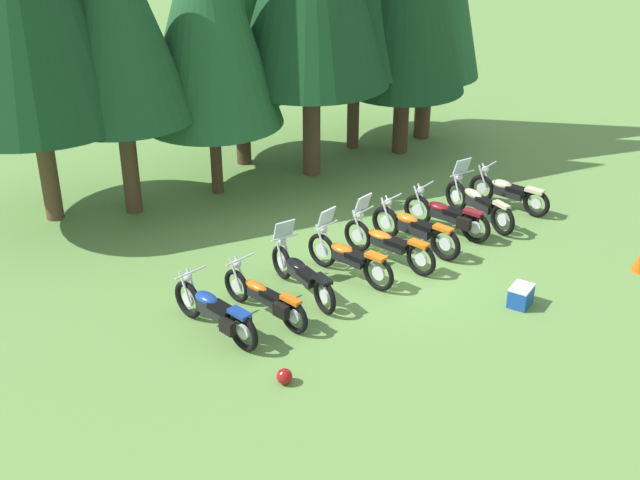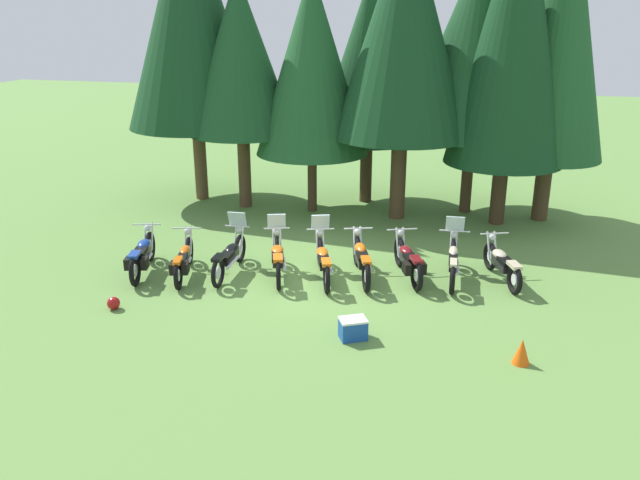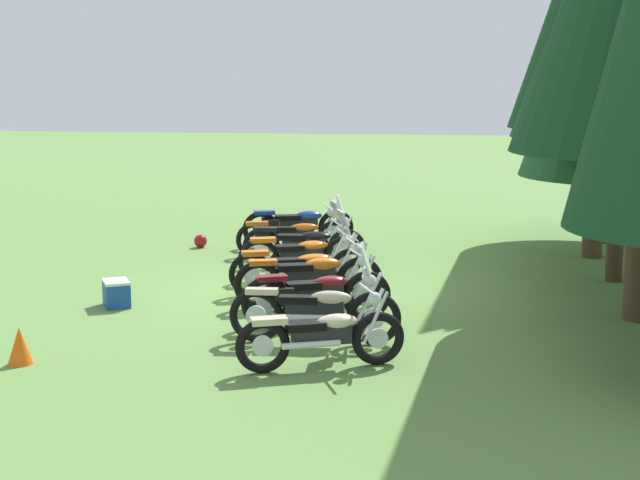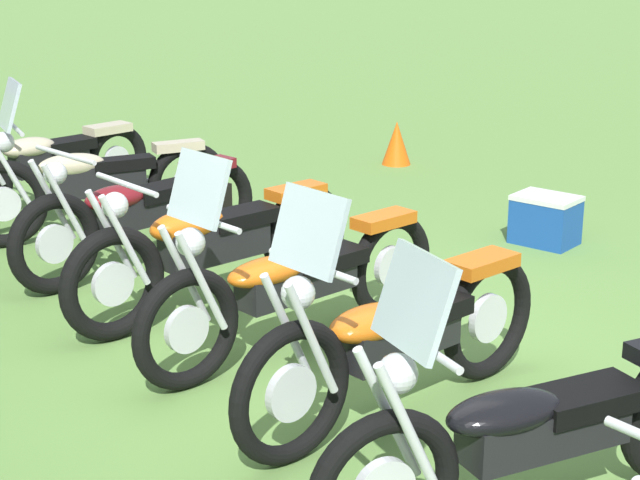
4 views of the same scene
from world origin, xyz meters
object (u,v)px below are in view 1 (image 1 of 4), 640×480
object	(u,v)px
traffic_cone	(640,261)
pine_tree_1	(113,14)
pine_tree_2	(207,12)
dropped_helmet	(284,376)
motorcycle_8	(508,192)
motorcycle_4	(388,243)
motorcycle_7	(478,203)
motorcycle_0	(216,311)
motorcycle_1	(266,298)
motorcycle_2	(302,273)
motorcycle_3	(349,257)
picnic_cooler	(521,296)
motorcycle_5	(414,229)
motorcycle_6	(448,215)

from	to	relation	value
traffic_cone	pine_tree_1	bearing A→B (deg)	135.82
pine_tree_2	dropped_helmet	xyz separation A→B (m)	(-2.18, -8.05, -4.41)
motorcycle_8	motorcycle_4	bearing A→B (deg)	80.63
motorcycle_4	motorcycle_7	size ratio (longest dim) A/B	0.98
motorcycle_4	pine_tree_2	distance (m)	6.88
motorcycle_0	motorcycle_1	size ratio (longest dim) A/B	1.02
motorcycle_7	dropped_helmet	distance (m)	7.69
motorcycle_7	motorcycle_8	distance (m)	1.14
motorcycle_2	dropped_helmet	size ratio (longest dim) A/B	8.54
motorcycle_1	motorcycle_4	xyz separation A→B (m)	(3.23, 0.75, 0.03)
motorcycle_3	dropped_helmet	world-z (taller)	motorcycle_3
dropped_helmet	motorcycle_2	bearing A→B (deg)	56.32
dropped_helmet	motorcycle_0	bearing A→B (deg)	101.40
motorcycle_1	pine_tree_1	bearing A→B (deg)	-9.90
motorcycle_1	motorcycle_4	size ratio (longest dim) A/B	0.97
motorcycle_4	picnic_cooler	bearing A→B (deg)	-174.48
motorcycle_5	motorcycle_8	distance (m)	3.28
motorcycle_7	pine_tree_2	xyz separation A→B (m)	(-4.68, 4.61, 4.07)
motorcycle_2	dropped_helmet	world-z (taller)	motorcycle_2
motorcycle_8	pine_tree_2	size ratio (longest dim) A/B	0.28
motorcycle_0	motorcycle_3	bearing A→B (deg)	-95.27
motorcycle_4	motorcycle_8	distance (m)	4.18
motorcycle_4	dropped_helmet	bearing A→B (deg)	105.88
motorcycle_3	motorcycle_0	bearing A→B (deg)	81.95
motorcycle_1	picnic_cooler	bearing A→B (deg)	-130.61
motorcycle_6	motorcycle_8	bearing A→B (deg)	-101.78
motorcycle_4	motorcycle_5	xyz separation A→B (m)	(0.87, 0.25, 0.01)
pine_tree_1	motorcycle_3	bearing A→B (deg)	-61.87
motorcycle_5	motorcycle_6	distance (m)	1.10
traffic_cone	motorcycle_3	bearing A→B (deg)	153.31
motorcycle_1	motorcycle_5	bearing A→B (deg)	-92.90
motorcycle_3	motorcycle_4	world-z (taller)	motorcycle_3
dropped_helmet	motorcycle_4	bearing A→B (deg)	35.61
traffic_cone	dropped_helmet	xyz separation A→B (m)	(-8.30, 0.15, -0.10)
motorcycle_2	motorcycle_4	distance (m)	2.25
motorcycle_7	traffic_cone	xyz separation A→B (m)	(1.44, -3.60, -0.23)
motorcycle_0	motorcycle_2	size ratio (longest dim) A/B	0.97
motorcycle_4	dropped_helmet	size ratio (longest dim) A/B	8.40
motorcycle_4	motorcycle_7	distance (m)	3.05
motorcycle_2	picnic_cooler	size ratio (longest dim) A/B	3.72
motorcycle_3	motorcycle_7	xyz separation A→B (m)	(4.04, 0.84, -0.01)
pine_tree_2	pine_tree_1	bearing A→B (deg)	-177.83
motorcycle_0	pine_tree_1	bearing A→B (deg)	-19.77
motorcycle_1	pine_tree_2	distance (m)	7.45
motorcycle_8	traffic_cone	distance (m)	3.84
motorcycle_3	traffic_cone	size ratio (longest dim) A/B	4.53
pine_tree_2	picnic_cooler	distance (m)	9.61
motorcycle_2	pine_tree_1	size ratio (longest dim) A/B	0.33
motorcycle_8	motorcycle_0	bearing A→B (deg)	79.82
motorcycle_3	motorcycle_6	world-z (taller)	motorcycle_3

